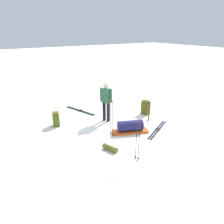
% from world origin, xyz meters
% --- Properties ---
extents(ground_plane, '(80.00, 80.00, 0.00)m').
position_xyz_m(ground_plane, '(0.00, 0.00, 0.00)').
color(ground_plane, white).
extents(skier_standing, '(0.51, 0.36, 1.70)m').
position_xyz_m(skier_standing, '(-0.74, 0.18, 0.95)').
color(skier_standing, black).
rests_on(skier_standing, ground_plane).
extents(ski_pair_near, '(1.00, 1.72, 0.05)m').
position_xyz_m(ski_pair_near, '(1.13, 1.43, 0.01)').
color(ski_pair_near, black).
rests_on(ski_pair_near, ground_plane).
extents(ski_pair_far, '(1.83, 0.78, 0.05)m').
position_xyz_m(ski_pair_far, '(-2.44, -0.28, 0.01)').
color(ski_pair_far, black).
rests_on(ski_pair_far, ground_plane).
extents(backpack_large_dark, '(0.39, 0.35, 0.59)m').
position_xyz_m(backpack_large_dark, '(-1.44, -1.81, 0.29)').
color(backpack_large_dark, '#4C5517').
rests_on(backpack_large_dark, ground_plane).
extents(backpack_bright, '(0.39, 0.31, 0.66)m').
position_xyz_m(backpack_bright, '(-0.42, 2.14, 0.32)').
color(backpack_bright, '#4B4613').
rests_on(backpack_bright, ground_plane).
extents(ski_poles_planted_near, '(0.16, 0.10, 1.27)m').
position_xyz_m(ski_poles_planted_near, '(2.26, -0.55, 0.71)').
color(ski_poles_planted_near, black).
rests_on(ski_poles_planted_near, ground_plane).
extents(ski_poles_planted_far, '(0.17, 0.10, 1.39)m').
position_xyz_m(ski_poles_planted_far, '(0.54, -0.37, 0.77)').
color(ski_poles_planted_far, maroon).
rests_on(ski_poles_planted_far, ground_plane).
extents(gear_sled, '(0.94, 1.44, 0.49)m').
position_xyz_m(gear_sled, '(0.69, 0.39, 0.22)').
color(gear_sled, '#D8561C').
rests_on(gear_sled, ground_plane).
extents(sleeping_mat_rolled, '(0.58, 0.34, 0.18)m').
position_xyz_m(sleeping_mat_rolled, '(1.38, -0.97, 0.09)').
color(sleeping_mat_rolled, brown).
rests_on(sleeping_mat_rolled, ground_plane).
extents(thermos_bottle, '(0.07, 0.07, 0.26)m').
position_xyz_m(thermos_bottle, '(0.26, 1.73, 0.13)').
color(thermos_bottle, '#27772D').
rests_on(thermos_bottle, ground_plane).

